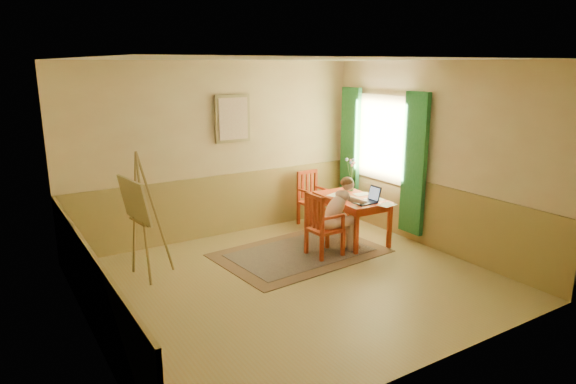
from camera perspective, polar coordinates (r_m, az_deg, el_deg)
room at (r=6.22m, az=0.75°, el=1.76°), size 5.04×4.54×2.84m
wainscot at (r=7.12m, az=-2.77°, el=-4.14°), size 5.00×4.50×1.00m
window at (r=8.55m, az=10.43°, el=4.60°), size 0.12×2.01×2.20m
wall_portrait at (r=8.17m, az=-6.25°, el=8.24°), size 0.60×0.05×0.76m
rug at (r=7.59m, az=1.39°, el=-6.87°), size 2.52×1.79×0.02m
table at (r=8.00m, az=7.23°, el=-1.18°), size 0.78×1.24×0.72m
chair_left at (r=7.35m, az=3.88°, el=-3.77°), size 0.45×0.43×0.95m
chair_back at (r=8.80m, az=2.72°, el=-0.72°), size 0.43×0.45×0.95m
figure at (r=7.47m, az=5.80°, el=-2.27°), size 0.85×0.37×1.14m
laptop at (r=7.68m, az=9.02°, el=-0.84°), size 0.40×0.25×0.24m
papers at (r=7.92m, az=8.62°, el=-0.69°), size 0.69×1.13×0.00m
vase at (r=8.32m, az=7.11°, el=1.83°), size 0.24×0.27×0.55m
wastebasket at (r=8.08m, az=7.01°, el=-4.61°), size 0.30×0.30×0.29m
easel at (r=6.71m, az=-16.65°, el=-1.41°), size 0.60×0.76×1.70m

